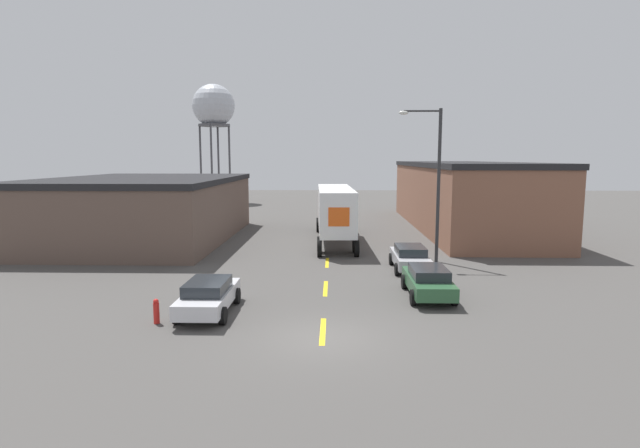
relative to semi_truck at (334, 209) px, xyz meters
name	(u,v)px	position (x,y,z in m)	size (l,w,h in m)	color
ground_plane	(322,338)	(-0.44, -20.12, -2.44)	(160.00, 160.00, 0.00)	#4C4947
road_centerline	(326,288)	(-0.44, -13.51, -2.44)	(0.20, 14.61, 0.01)	yellow
warehouse_left	(145,208)	(-14.43, 0.73, -0.08)	(12.88, 19.11, 4.71)	brown
warehouse_right	(462,195)	(11.26, 7.68, 0.47)	(8.28, 27.11, 5.81)	brown
semi_truck	(334,209)	(0.00, 0.00, 0.00)	(3.11, 13.56, 4.06)	black
parked_car_right_mid	(410,257)	(4.16, -9.44, -1.71)	(1.94, 4.38, 1.37)	#B2B2B7
parked_car_left_near	(208,295)	(-5.03, -17.47, -1.71)	(1.94, 4.38, 1.37)	silver
parked_car_right_near	(428,281)	(4.16, -14.80, -1.71)	(1.94, 4.38, 1.37)	#2D5B38
water_tower	(214,107)	(-16.83, 33.89, 10.77)	(5.87, 5.87, 16.35)	#47474C
street_lamp	(434,175)	(5.83, -7.14, 2.72)	(2.51, 0.32, 9.00)	#2D2D30
fire_hydrant	(156,311)	(-6.68, -18.73, -1.97)	(0.22, 0.22, 0.95)	red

